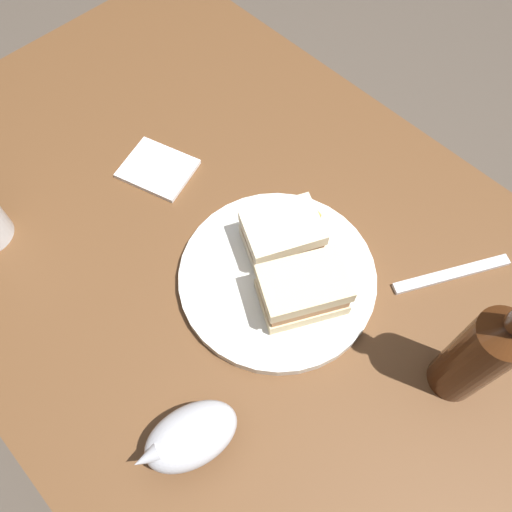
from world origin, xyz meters
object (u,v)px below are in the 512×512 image
at_px(plate, 277,277).
at_px(sandwich_half_left, 303,290).
at_px(gravy_boat, 190,437).
at_px(fork, 452,274).
at_px(sandwich_half_right, 282,234).
at_px(napkin, 158,169).
at_px(cider_bottle, 482,353).

xyz_separation_m(plate, sandwich_half_left, (-0.05, 0.00, 0.04)).
xyz_separation_m(plate, gravy_boat, (-0.09, 0.23, 0.03)).
height_order(sandwich_half_left, fork, sandwich_half_left).
xyz_separation_m(sandwich_half_right, gravy_boat, (-0.12, 0.27, -0.00)).
xyz_separation_m(sandwich_half_right, fork, (-0.20, -0.15, -0.04)).
height_order(sandwich_half_left, napkin, sandwich_half_left).
bearing_deg(sandwich_half_right, fork, -143.62).
distance_m(sandwich_half_left, cider_bottle, 0.23).
xyz_separation_m(plate, fork, (-0.17, -0.19, -0.01)).
distance_m(sandwich_half_left, fork, 0.23).
distance_m(plate, napkin, 0.28).
bearing_deg(sandwich_half_right, plate, 128.41).
relative_size(plate, gravy_boat, 2.08).
distance_m(cider_bottle, fork, 0.19).
distance_m(plate, cider_bottle, 0.29).
bearing_deg(gravy_boat, sandwich_half_left, -80.94).
relative_size(sandwich_half_right, gravy_boat, 0.95).
bearing_deg(cider_bottle, napkin, 6.62).
distance_m(gravy_boat, napkin, 0.43).
bearing_deg(cider_bottle, sandwich_half_left, 17.58).
relative_size(plate, fork, 1.57).
relative_size(gravy_boat, napkin, 1.24).
xyz_separation_m(sandwich_half_left, cider_bottle, (-0.21, -0.07, 0.06)).
distance_m(plate, sandwich_half_left, 0.06).
relative_size(cider_bottle, napkin, 2.43).
bearing_deg(sandwich_half_left, cider_bottle, -162.42).
bearing_deg(napkin, gravy_boat, 147.13).
relative_size(napkin, fork, 0.61).
bearing_deg(plate, sandwich_half_left, 175.34).
distance_m(napkin, fork, 0.48).
bearing_deg(gravy_boat, cider_bottle, -120.41).
relative_size(sandwich_half_left, gravy_boat, 1.00).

